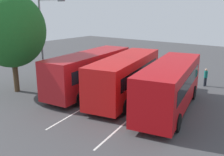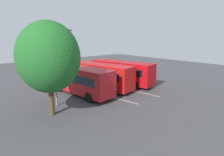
{
  "view_description": "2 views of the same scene",
  "coord_description": "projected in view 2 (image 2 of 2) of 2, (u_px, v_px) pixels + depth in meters",
  "views": [
    {
      "loc": [
        -15.86,
        -10.71,
        6.89
      ],
      "look_at": [
        -1.26,
        0.33,
        1.96
      ],
      "focal_mm": 41.22,
      "sensor_mm": 36.0,
      "label": 1
    },
    {
      "loc": [
        -19.54,
        14.94,
        6.97
      ],
      "look_at": [
        -0.54,
        -1.32,
        1.37
      ],
      "focal_mm": 30.33,
      "sensor_mm": 36.0,
      "label": 2
    }
  ],
  "objects": [
    {
      "name": "depot_tree",
      "position": [
        48.0,
        57.0,
        15.97
      ],
      "size": [
        5.8,
        5.22,
        8.25
      ],
      "color": "#4C3823",
      "rests_on": "ground"
    },
    {
      "name": "bus_far_left",
      "position": [
        122.0,
        72.0,
        27.47
      ],
      "size": [
        9.9,
        4.44,
        3.34
      ],
      "rotation": [
        0.0,
        0.0,
        0.21
      ],
      "color": "#B70C11",
      "rests_on": "ground"
    },
    {
      "name": "ground_plane",
      "position": [
        102.0,
        89.0,
        25.49
      ],
      "size": [
        70.76,
        70.76,
        0.0
      ],
      "primitive_type": "plane",
      "color": "#424244"
    },
    {
      "name": "pedestrian",
      "position": [
        93.0,
        71.0,
        33.23
      ],
      "size": [
        0.45,
        0.45,
        1.64
      ],
      "rotation": [
        0.0,
        0.0,
        4.08
      ],
      "color": "#232833",
      "rests_on": "ground"
    },
    {
      "name": "lane_stripe_outer_left",
      "position": [
        113.0,
        86.0,
        26.68
      ],
      "size": [
        14.45,
        2.4,
        0.01
      ],
      "primitive_type": "cube",
      "rotation": [
        0.0,
        0.0,
        0.16
      ],
      "color": "silver",
      "rests_on": "ground"
    },
    {
      "name": "bus_center_right",
      "position": [
        79.0,
        79.0,
        22.75
      ],
      "size": [
        9.84,
        3.74,
        3.34
      ],
      "rotation": [
        0.0,
        0.0,
        0.13
      ],
      "color": "#AD191E",
      "rests_on": "ground"
    },
    {
      "name": "bus_center_left",
      "position": [
        100.0,
        75.0,
        25.19
      ],
      "size": [
        9.91,
        4.53,
        3.34
      ],
      "rotation": [
        0.0,
        0.0,
        0.22
      ],
      "color": "red",
      "rests_on": "ground"
    },
    {
      "name": "street_lamp",
      "position": [
        56.0,
        62.0,
        18.6
      ],
      "size": [
        0.82,
        2.46,
        7.72
      ],
      "rotation": [
        0.0,
        0.0,
        -1.31
      ],
      "color": "gray",
      "rests_on": "ground"
    },
    {
      "name": "lane_stripe_inner_left",
      "position": [
        90.0,
        91.0,
        24.29
      ],
      "size": [
        14.45,
        2.4,
        0.01
      ],
      "primitive_type": "cube",
      "rotation": [
        0.0,
        0.0,
        0.16
      ],
      "color": "silver",
      "rests_on": "ground"
    }
  ]
}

